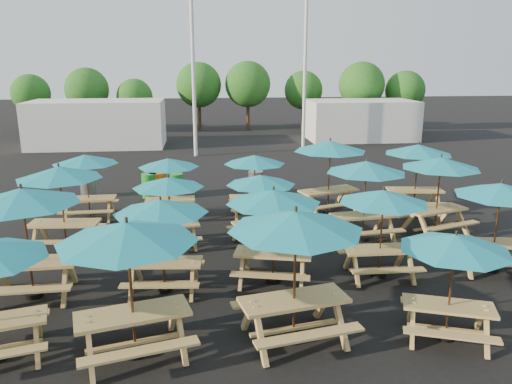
{
  "coord_description": "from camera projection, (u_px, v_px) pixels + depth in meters",
  "views": [
    {
      "loc": [
        -1.68,
        -13.67,
        5.1
      ],
      "look_at": [
        0.0,
        1.5,
        1.1
      ],
      "focal_mm": 35.0,
      "sensor_mm": 36.0,
      "label": 1
    }
  ],
  "objects": [
    {
      "name": "tree_5",
      "position": [
        303.0,
        90.0,
        38.25
      ],
      "size": [
        2.94,
        2.94,
        4.45
      ],
      "color": "#382314",
      "rests_on": "ground"
    },
    {
      "name": "tree_6",
      "position": [
        362.0,
        85.0,
        36.85
      ],
      "size": [
        3.38,
        3.38,
        5.13
      ],
      "color": "#382314",
      "rests_on": "ground"
    },
    {
      "name": "picnic_unit_9",
      "position": [
        274.0,
        201.0,
        11.4
      ],
      "size": [
        2.67,
        2.67,
        2.3
      ],
      "rotation": [
        0.0,
        0.0,
        -0.25
      ],
      "color": "tan",
      "rests_on": "ground"
    },
    {
      "name": "mast_1",
      "position": [
        306.0,
        46.0,
        28.96
      ],
      "size": [
        0.2,
        0.2,
        12.0
      ],
      "primitive_type": "cylinder",
      "color": "silver",
      "rests_on": "ground"
    },
    {
      "name": "picnic_unit_3",
      "position": [
        86.0,
        163.0,
        16.19
      ],
      "size": [
        2.16,
        2.16,
        2.21
      ],
      "rotation": [
        0.0,
        0.0,
        0.02
      ],
      "color": "tan",
      "rests_on": "ground"
    },
    {
      "name": "picnic_unit_11",
      "position": [
        255.0,
        163.0,
        16.48
      ],
      "size": [
        2.05,
        2.05,
        2.14
      ],
      "rotation": [
        0.0,
        0.0,
        0.0
      ],
      "color": "tan",
      "rests_on": "ground"
    },
    {
      "name": "picnic_unit_5",
      "position": [
        161.0,
        211.0,
        10.96
      ],
      "size": [
        2.3,
        2.3,
        2.2
      ],
      "rotation": [
        0.0,
        0.0,
        -0.1
      ],
      "color": "tan",
      "rests_on": "ground"
    },
    {
      "name": "waste_bin_4",
      "position": [
        256.0,
        183.0,
        19.65
      ],
      "size": [
        0.58,
        0.58,
        0.94
      ],
      "primitive_type": "cylinder",
      "color": "gray",
      "rests_on": "ground"
    },
    {
      "name": "picnic_unit_10",
      "position": [
        261.0,
        183.0,
        13.99
      ],
      "size": [
        2.48,
        2.48,
        2.05
      ],
      "rotation": [
        0.0,
        0.0,
        0.32
      ],
      "color": "tan",
      "rests_on": "ground"
    },
    {
      "name": "picnic_unit_4",
      "position": [
        128.0,
        239.0,
        8.4
      ],
      "size": [
        2.95,
        2.95,
        2.52
      ],
      "rotation": [
        0.0,
        0.0,
        0.26
      ],
      "color": "tan",
      "rests_on": "ground"
    },
    {
      "name": "waste_bin_1",
      "position": [
        149.0,
        185.0,
        19.23
      ],
      "size": [
        0.58,
        0.58,
        0.94
      ],
      "primitive_type": "cylinder",
      "color": "#198E26",
      "rests_on": "ground"
    },
    {
      "name": "picnic_unit_17",
      "position": [
        501.0,
        194.0,
        12.06
      ],
      "size": [
        2.53,
        2.53,
        2.29
      ],
      "rotation": [
        0.0,
        0.0,
        -0.17
      ],
      "color": "tan",
      "rests_on": "ground"
    },
    {
      "name": "picnic_unit_15",
      "position": [
        330.0,
        150.0,
        16.73
      ],
      "size": [
        3.11,
        3.11,
        2.56
      ],
      "rotation": [
        0.0,
        0.0,
        0.33
      ],
      "color": "tan",
      "rests_on": "ground"
    },
    {
      "name": "tree_4",
      "position": [
        248.0,
        84.0,
        37.27
      ],
      "size": [
        3.41,
        3.41,
        5.17
      ],
      "color": "#382314",
      "rests_on": "ground"
    },
    {
      "name": "mast_0",
      "position": [
        192.0,
        44.0,
        26.35
      ],
      "size": [
        0.2,
        0.2,
        12.0
      ],
      "primitive_type": "cylinder",
      "color": "silver",
      "rests_on": "ground"
    },
    {
      "name": "picnic_unit_12",
      "position": [
        455.0,
        248.0,
        9.02
      ],
      "size": [
        2.58,
        2.58,
        2.1
      ],
      "rotation": [
        0.0,
        0.0,
        -0.35
      ],
      "color": "tan",
      "rests_on": "ground"
    },
    {
      "name": "picnic_unit_7",
      "position": [
        169.0,
        166.0,
        16.26
      ],
      "size": [
        2.05,
        2.05,
        2.07
      ],
      "rotation": [
        0.0,
        0.0,
        0.03
      ],
      "color": "tan",
      "rests_on": "ground"
    },
    {
      "name": "event_tent_1",
      "position": [
        360.0,
        120.0,
        33.51
      ],
      "size": [
        7.0,
        4.0,
        2.6
      ],
      "primitive_type": "cube",
      "color": "silver",
      "rests_on": "ground"
    },
    {
      "name": "tree_1",
      "position": [
        87.0,
        90.0,
        35.77
      ],
      "size": [
        3.11,
        3.11,
        4.72
      ],
      "color": "#382314",
      "rests_on": "ground"
    },
    {
      "name": "ground",
      "position": [
        262.0,
        241.0,
        14.62
      ],
      "size": [
        120.0,
        120.0,
        0.0
      ],
      "primitive_type": "plane",
      "color": "black",
      "rests_on": "ground"
    },
    {
      "name": "picnic_unit_6",
      "position": [
        168.0,
        186.0,
        13.69
      ],
      "size": [
        2.25,
        2.25,
        2.06
      ],
      "rotation": [
        0.0,
        0.0,
        0.16
      ],
      "color": "tan",
      "rests_on": "ground"
    },
    {
      "name": "tree_2",
      "position": [
        135.0,
        97.0,
        36.02
      ],
      "size": [
        2.59,
        2.59,
        3.93
      ],
      "color": "#382314",
      "rests_on": "ground"
    },
    {
      "name": "waste_bin_2",
      "position": [
        157.0,
        185.0,
        19.39
      ],
      "size": [
        0.58,
        0.58,
        0.94
      ],
      "primitive_type": "cylinder",
      "color": "#E0510D",
      "rests_on": "ground"
    },
    {
      "name": "picnic_unit_1",
      "position": [
        22.0,
        202.0,
        10.6
      ],
      "size": [
        2.51,
        2.51,
        2.54
      ],
      "rotation": [
        0.0,
        0.0,
        0.04
      ],
      "color": "tan",
      "rests_on": "ground"
    },
    {
      "name": "picnic_unit_19",
      "position": [
        418.0,
        153.0,
        17.03
      ],
      "size": [
        2.55,
        2.55,
        2.39
      ],
      "rotation": [
        0.0,
        0.0,
        -0.12
      ],
      "color": "tan",
      "rests_on": "ground"
    },
    {
      "name": "picnic_unit_18",
      "position": [
        441.0,
        167.0,
        14.71
      ],
      "size": [
        2.91,
        2.91,
        2.4
      ],
      "rotation": [
        0.0,
        0.0,
        0.32
      ],
      "color": "tan",
      "rests_on": "ground"
    },
    {
      "name": "tree_0",
      "position": [
        31.0,
        93.0,
        36.68
      ],
      "size": [
        2.8,
        2.8,
        4.24
      ],
      "color": "#382314",
      "rests_on": "ground"
    },
    {
      "name": "picnic_unit_14",
      "position": [
        366.0,
        171.0,
        14.18
      ],
      "size": [
        2.57,
        2.57,
        2.39
      ],
      "rotation": [
        0.0,
        0.0,
        0.13
      ],
      "color": "tan",
      "rests_on": "ground"
    },
    {
      "name": "picnic_unit_13",
      "position": [
        383.0,
        201.0,
        11.72
      ],
      "size": [
        2.14,
        2.14,
        2.21
      ],
      "rotation": [
        0.0,
        0.0,
        -0.01
      ],
      "color": "tan",
      "rests_on": "ground"
    },
    {
      "name": "event_tent_0",
      "position": [
        98.0,
        124.0,
        30.72
      ],
      "size": [
        8.0,
        4.0,
        2.8
      ],
      "primitive_type": "cube",
      "color": "silver",
      "rests_on": "ground"
    },
    {
      "name": "tree_7",
      "position": [
        405.0,
        91.0,
        37.35
      ],
      "size": [
        2.95,
        2.95,
        4.48
      ],
      "color": "#382314",
      "rests_on": "ground"
    },
    {
      "name": "waste_bin_0",
      "position": [
        88.0,
        185.0,
        19.26
      ],
      "size": [
        0.58,
        0.58,
        0.94
      ],
      "primitive_type": "cylinder",
      "color": "gray",
      "rests_on": "ground"
    },
    {
      "name": "picnic_unit_8",
      "position": [
        296.0,
        228.0,
        8.87
      ],
      "size": [
        2.9,
        2.9,
        2.56
      ],
      "rotation": [
        0.0,
        0.0,
        0.21
      ],
      "color": "tan",
      "rests_on": "ground"
    },
    {
      "name": "tree_3",
      "position": [
        199.0,
        85.0,
        37.33
      ],
      "size": [
        3.36,
        3.36,
        5.09
      ],
      "color": "#382314",
      "rests_on": "ground"
    },
    {
      "name": "picnic_unit_2",
      "position": [
        60.0,
        177.0,
        13.45
      ],
      "size": [
        2.46,
        2.46,
        2.4
      ],
      "rotation": [
        0.0,
        0.0,
        -0.08
      ],
      "color": "tan",
      "rests_on": "ground"
    },
    {
      "name": "waste_bin_3",
      "position": [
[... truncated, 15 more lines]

